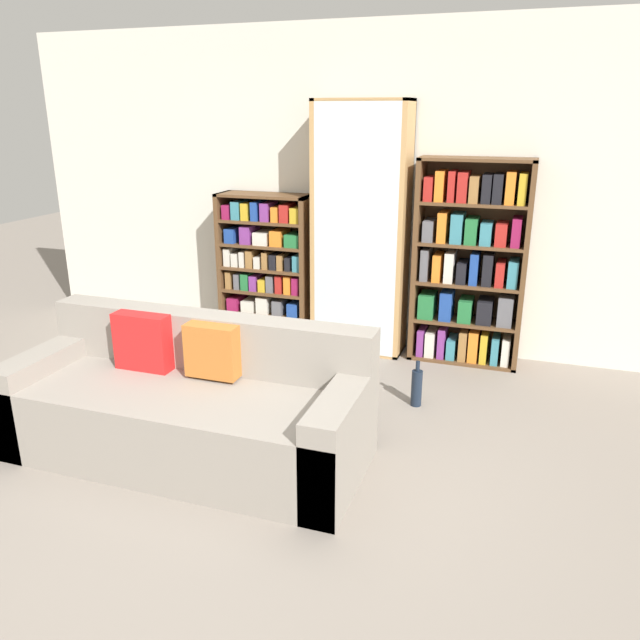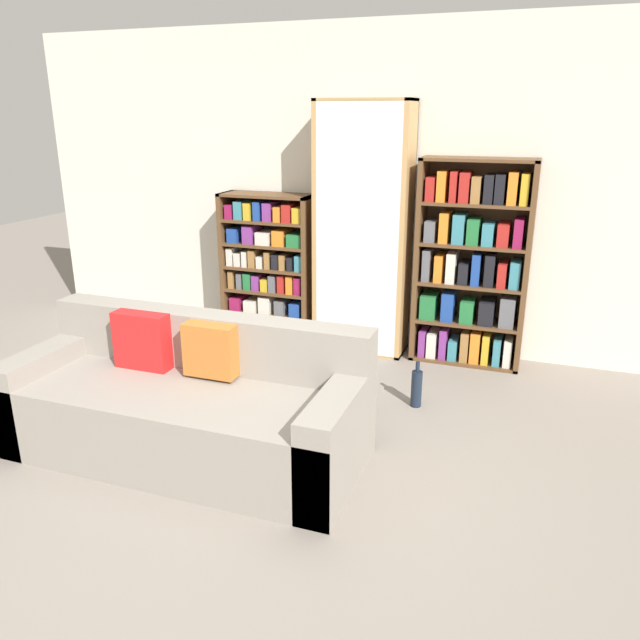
% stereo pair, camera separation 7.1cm
% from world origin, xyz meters
% --- Properties ---
extents(ground_plane, '(16.00, 16.00, 0.00)m').
position_xyz_m(ground_plane, '(0.00, 0.00, 0.00)').
color(ground_plane, gray).
extents(wall_back, '(6.46, 0.06, 2.70)m').
position_xyz_m(wall_back, '(0.00, 2.69, 1.35)').
color(wall_back, silver).
rests_on(wall_back, ground).
extents(couch, '(2.15, 0.86, 0.82)m').
position_xyz_m(couch, '(-0.47, 0.40, 0.30)').
color(couch, gray).
rests_on(couch, ground).
extents(bookshelf_left, '(0.84, 0.32, 1.32)m').
position_xyz_m(bookshelf_left, '(-0.86, 2.48, 0.65)').
color(bookshelf_left, brown).
rests_on(bookshelf_left, ground).
extents(display_cabinet, '(0.78, 0.36, 2.10)m').
position_xyz_m(display_cabinet, '(0.03, 2.47, 1.04)').
color(display_cabinet, tan).
rests_on(display_cabinet, ground).
extents(bookshelf_right, '(0.89, 0.32, 1.66)m').
position_xyz_m(bookshelf_right, '(0.94, 2.48, 0.81)').
color(bookshelf_right, brown).
rests_on(bookshelf_right, ground).
extents(wine_bottle, '(0.08, 0.08, 0.34)m').
position_xyz_m(wine_bottle, '(0.72, 1.49, 0.14)').
color(wine_bottle, '#192333').
rests_on(wine_bottle, ground).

